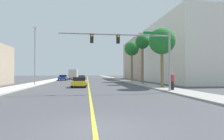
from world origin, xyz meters
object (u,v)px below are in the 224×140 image
(car_yellow, at_px, (80,82))
(car_blue, at_px, (63,78))
(pedestrian, at_px, (172,81))
(traffic_signal_mast, at_px, (135,46))
(delivery_truck, at_px, (74,74))
(street_lamp, at_px, (35,53))
(palm_near, at_px, (162,42))
(car_green, at_px, (82,78))
(palm_mid, at_px, (142,44))
(palm_far, at_px, (132,49))

(car_yellow, bearing_deg, car_blue, 104.35)
(pedestrian, bearing_deg, traffic_signal_mast, 157.33)
(traffic_signal_mast, xyz_separation_m, delivery_truck, (-8.87, 41.55, -2.99))
(street_lamp, bearing_deg, palm_near, -22.64)
(street_lamp, xyz_separation_m, palm_near, (17.30, -7.21, 0.92))
(traffic_signal_mast, relative_size, car_yellow, 2.50)
(car_green, height_order, car_yellow, car_yellow)
(traffic_signal_mast, distance_m, delivery_truck, 42.59)
(palm_near, bearing_deg, palm_mid, 89.55)
(palm_mid, xyz_separation_m, palm_far, (0.22, 8.65, 0.13))
(palm_near, relative_size, car_blue, 1.77)
(street_lamp, relative_size, car_green, 2.17)
(car_blue, height_order, car_green, car_blue)
(street_lamp, xyz_separation_m, palm_mid, (17.36, 1.43, 2.03))
(car_green, bearing_deg, palm_mid, -56.98)
(street_lamp, xyz_separation_m, car_blue, (1.78, 19.84, -4.26))
(street_lamp, distance_m, palm_near, 18.76)
(palm_near, relative_size, car_green, 1.84)
(car_green, relative_size, pedestrian, 2.25)
(palm_mid, relative_size, palm_far, 0.96)
(palm_mid, relative_size, car_green, 2.06)
(car_green, bearing_deg, car_yellow, -89.29)
(car_blue, relative_size, car_yellow, 0.96)
(car_green, bearing_deg, palm_far, -35.79)
(traffic_signal_mast, distance_m, palm_mid, 14.34)
(car_yellow, height_order, pedestrian, pedestrian)
(traffic_signal_mast, relative_size, palm_near, 1.47)
(palm_far, xyz_separation_m, car_blue, (-15.80, 9.77, -6.41))
(car_yellow, xyz_separation_m, pedestrian, (10.01, -7.45, 0.34))
(palm_near, relative_size, palm_mid, 0.90)
(street_lamp, bearing_deg, traffic_signal_mast, -43.28)
(palm_near, xyz_separation_m, palm_far, (0.29, 17.29, 1.24))
(palm_mid, xyz_separation_m, car_blue, (-15.59, 18.42, -6.29))
(pedestrian, bearing_deg, car_yellow, 108.79)
(street_lamp, height_order, palm_far, street_lamp)
(street_lamp, xyz_separation_m, car_yellow, (6.87, -3.53, -4.28))
(traffic_signal_mast, distance_m, pedestrian, 5.61)
(palm_far, height_order, car_green, palm_far)
(palm_near, bearing_deg, palm_far, 89.05)
(traffic_signal_mast, distance_m, car_green, 30.72)
(palm_mid, bearing_deg, pedestrian, -92.22)
(traffic_signal_mast, distance_m, palm_near, 6.74)
(palm_far, xyz_separation_m, car_green, (-10.95, 7.92, -6.45))
(traffic_signal_mast, bearing_deg, palm_far, 77.25)
(palm_mid, height_order, car_blue, palm_mid)
(traffic_signal_mast, height_order, car_blue, traffic_signal_mast)
(palm_mid, height_order, palm_far, palm_far)
(car_blue, bearing_deg, palm_near, 122.07)
(pedestrian, bearing_deg, street_lamp, 112.39)
(delivery_truck, bearing_deg, palm_far, -53.58)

